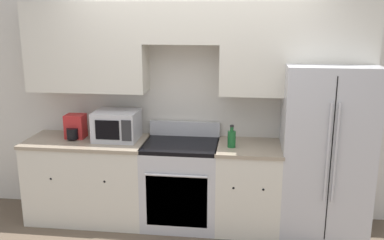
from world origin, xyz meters
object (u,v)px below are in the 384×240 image
object	(u,v)px
microwave	(117,125)
bottle	(232,138)
oven_range	(181,183)
refrigerator	(323,149)

from	to	relation	value
microwave	bottle	world-z (taller)	microwave
oven_range	microwave	xyz separation A→B (m)	(-0.69, 0.06, 0.59)
bottle	oven_range	bearing A→B (deg)	173.17
microwave	bottle	distance (m)	1.21
microwave	bottle	xyz separation A→B (m)	(1.21, -0.12, -0.06)
oven_range	refrigerator	size ratio (longest dim) A/B	0.61
oven_range	refrigerator	bearing A→B (deg)	3.10
refrigerator	microwave	size ratio (longest dim) A/B	3.82
refrigerator	bottle	xyz separation A→B (m)	(-0.92, -0.14, 0.12)
refrigerator	microwave	bearing A→B (deg)	-179.40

